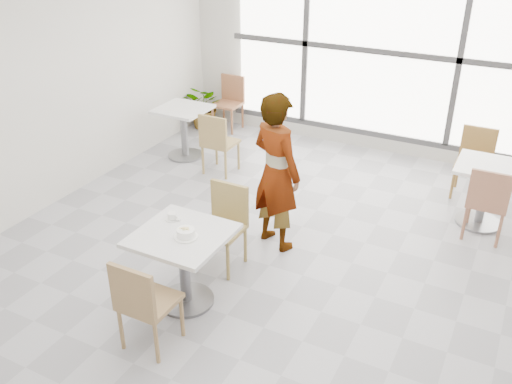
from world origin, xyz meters
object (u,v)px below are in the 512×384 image
at_px(bg_chair_left_near, 217,140).
at_px(person, 276,172).
at_px(bg_chair_left_far, 230,99).
at_px(bg_table_right, 485,186).
at_px(plant_left, 205,107).
at_px(bg_chair_right_near, 488,200).
at_px(bg_table_left, 184,125).
at_px(oatmeal_bowl, 186,233).
at_px(bg_chair_right_far, 475,158).
at_px(coffee_cup, 172,217).
at_px(chair_near, 143,300).
at_px(main_table, 183,255).
at_px(chair_far, 225,220).

bearing_deg(bg_chair_left_near, person, 140.12).
xyz_separation_m(bg_chair_left_near, bg_chair_left_far, (-0.74, 1.63, 0.00)).
height_order(bg_table_right, plant_left, bg_table_right).
xyz_separation_m(bg_chair_left_near, bg_chair_right_near, (3.47, -0.11, 0.00)).
height_order(bg_table_left, bg_chair_left_near, bg_chair_left_near).
xyz_separation_m(oatmeal_bowl, bg_chair_right_far, (1.94, 3.57, -0.29)).
height_order(coffee_cup, bg_chair_right_near, bg_chair_right_near).
height_order(oatmeal_bowl, bg_table_right, oatmeal_bowl).
xyz_separation_m(chair_near, bg_chair_right_near, (2.24, 3.09, 0.00)).
relative_size(oatmeal_bowl, person, 0.12).
height_order(person, bg_table_left, person).
height_order(main_table, oatmeal_bowl, oatmeal_bowl).
bearing_deg(bg_chair_right_far, oatmeal_bowl, -118.55).
relative_size(chair_near, bg_chair_right_far, 1.00).
relative_size(chair_near, person, 0.51).
bearing_deg(bg_chair_left_far, person, -52.34).
distance_m(bg_table_right, plant_left, 4.65).
height_order(chair_far, bg_chair_left_far, same).
relative_size(chair_near, bg_table_right, 1.16).
bearing_deg(chair_far, coffee_cup, -110.38).
distance_m(coffee_cup, bg_chair_left_near, 2.57).
xyz_separation_m(coffee_cup, person, (0.51, 1.14, 0.08)).
relative_size(coffee_cup, person, 0.09).
distance_m(person, bg_chair_right_near, 2.32).
height_order(main_table, bg_chair_right_near, bg_chair_right_near).
bearing_deg(bg_chair_left_near, bg_chair_right_far, -162.52).
xyz_separation_m(oatmeal_bowl, bg_table_right, (2.16, 2.82, -0.31)).
bearing_deg(person, bg_chair_left_far, -30.99).
bearing_deg(main_table, bg_chair_left_near, 114.76).
xyz_separation_m(chair_near, bg_table_right, (2.18, 3.45, -0.01)).
bearing_deg(person, chair_near, 104.34).
relative_size(bg_table_right, bg_chair_left_near, 0.86).
bearing_deg(person, plant_left, -24.73).
relative_size(person, bg_chair_left_far, 1.97).
bearing_deg(bg_chair_left_far, bg_chair_left_near, -65.65).
height_order(chair_near, oatmeal_bowl, chair_near).
xyz_separation_m(chair_far, bg_table_left, (-1.91, 2.09, -0.01)).
relative_size(bg_table_left, bg_chair_right_near, 0.86).
relative_size(bg_table_right, bg_chair_right_near, 0.86).
height_order(chair_near, bg_chair_left_far, same).
bearing_deg(coffee_cup, person, 65.93).
bearing_deg(bg_chair_right_near, bg_chair_left_far, -22.43).
distance_m(bg_table_left, bg_chair_left_far, 1.34).
xyz_separation_m(chair_near, bg_chair_left_near, (-1.22, 3.20, 0.00)).
bearing_deg(bg_chair_left_far, chair_near, -67.90).
xyz_separation_m(bg_table_right, bg_chair_left_near, (-3.40, -0.25, 0.01)).
bearing_deg(bg_table_right, plant_left, 165.23).
bearing_deg(bg_table_right, main_table, -128.76).
bearing_deg(main_table, bg_chair_right_far, 60.36).
bearing_deg(bg_table_right, oatmeal_bowl, -127.53).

